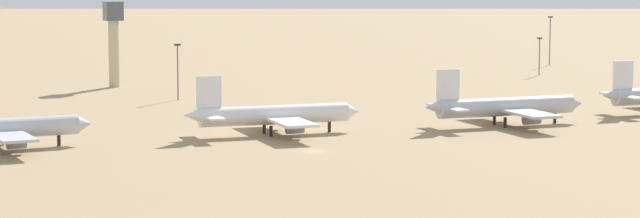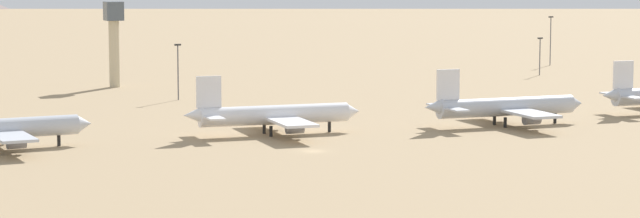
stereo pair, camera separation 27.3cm
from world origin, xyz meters
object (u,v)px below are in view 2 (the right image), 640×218
control_tower (114,36)px  light_pole_west (178,68)px  light_pole_east (551,37)px  parked_jet_white_3 (273,115)px  parked_jet_white_4 (505,107)px  light_pole_mid (540,53)px

control_tower → light_pole_west: size_ratio=1.67×
light_pole_east → control_tower: bearing=-174.7°
parked_jet_white_3 → parked_jet_white_4: (54.66, -7.32, 0.07)m
parked_jet_white_4 → light_pole_mid: bearing=56.3°
parked_jet_white_3 → control_tower: size_ratio=1.58×
light_pole_mid → light_pole_east: bearing=51.8°
light_pole_east → light_pole_mid: bearing=-128.2°
control_tower → light_pole_east: 166.31m
control_tower → light_pole_mid: size_ratio=2.04×
parked_jet_white_4 → light_pole_east: (105.44, 140.40, 5.72)m
control_tower → light_pole_west: control_tower is taller
light_pole_west → light_pole_mid: size_ratio=1.22×
parked_jet_white_4 → parked_jet_white_3: bearing=175.1°
parked_jet_white_4 → light_pole_east: 175.68m
light_pole_west → light_pole_east: (158.46, 57.43, 1.25)m
control_tower → light_pole_east: (165.51, 15.39, -5.37)m
light_pole_west → light_pole_east: size_ratio=0.86×
parked_jet_white_3 → light_pole_east: (160.10, 133.08, 5.78)m
control_tower → light_pole_east: bearing=5.3°
parked_jet_white_3 → light_pole_west: size_ratio=2.63×
parked_jet_white_3 → control_tower: (-5.41, 117.70, 11.15)m
light_pole_west → light_pole_mid: bearing=10.5°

